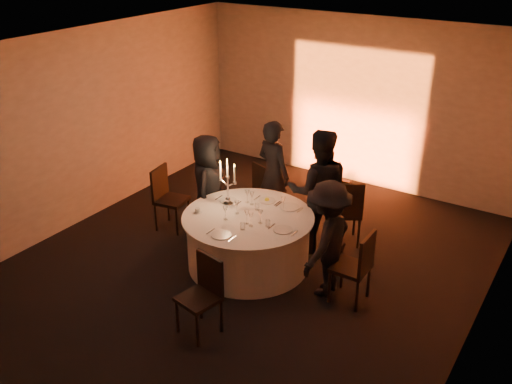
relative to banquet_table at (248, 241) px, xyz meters
The scene contains 35 objects.
floor 0.38m from the banquet_table, ahead, with size 7.00×7.00×0.00m, color black.
ceiling 2.62m from the banquet_table, ahead, with size 7.00×7.00×0.00m, color silver.
wall_back 3.67m from the banquet_table, 90.00° to the left, with size 7.00×7.00×0.00m, color #A09B95.
wall_front 3.67m from the banquet_table, 90.00° to the right, with size 7.00×7.00×0.00m, color #A09B95.
wall_left 3.20m from the banquet_table, behind, with size 7.00×7.00×0.00m, color #A09B95.
wall_right 3.20m from the banquet_table, ahead, with size 7.00×7.00×0.00m, color #A09B95.
uplighter_fixture 3.22m from the banquet_table, 90.00° to the left, with size 0.25×0.12×0.10m, color black.
banquet_table is the anchor object (origin of this frame).
chair_left 1.70m from the banquet_table, behind, with size 0.50×0.50×1.00m.
chair_back_left 1.54m from the banquet_table, 112.67° to the left, with size 0.52×0.52×0.91m.
chair_back_right 1.53m from the banquet_table, 54.07° to the left, with size 0.63×0.63×1.05m.
chair_right 1.62m from the banquet_table, ahead, with size 0.43×0.43×0.99m.
chair_front 1.50m from the banquet_table, 76.91° to the right, with size 0.50×0.50×0.96m.
guest_left 1.15m from the banquet_table, 157.19° to the left, with size 0.79×0.51×1.61m, color black.
guest_back_left 1.38m from the banquet_table, 105.75° to the left, with size 0.62×0.41×1.71m, color black.
guest_back_right 1.22m from the banquet_table, 57.93° to the left, with size 0.89×0.70×1.84m, color black.
guest_right 1.25m from the banquet_table, ahead, with size 1.01×0.58×1.56m, color black.
plate_left 0.67m from the banquet_table, 154.45° to the left, with size 0.35×0.25×0.01m.
plate_back_left 0.67m from the banquet_table, 92.84° to the left, with size 0.36×0.24×0.08m.
plate_back_right 0.74m from the banquet_table, 56.60° to the left, with size 0.35×0.28×0.01m.
plate_right 0.72m from the banquet_table, ahead, with size 0.36×0.25×0.01m.
plate_front 0.74m from the banquet_table, 89.65° to the right, with size 0.36×0.26×0.01m.
coffee_cup 0.81m from the banquet_table, 155.85° to the right, with size 0.11×0.11×0.07m.
candelabra 0.77m from the banquet_table, 161.97° to the left, with size 0.30×0.14×0.70m.
wine_glass_a 0.57m from the banquet_table, 60.81° to the right, with size 0.07×0.07×0.19m.
wine_glass_b 0.74m from the banquet_table, 54.41° to the left, with size 0.07×0.07×0.19m.
wine_glass_c 0.55m from the banquet_table, behind, with size 0.07×0.07×0.19m.
wine_glass_d 0.61m from the banquet_table, 128.79° to the right, with size 0.07×0.07×0.19m.
wine_glass_e 0.63m from the banquet_table, 114.44° to the left, with size 0.07×0.07×0.19m.
wine_glass_f 0.60m from the banquet_table, 49.28° to the right, with size 0.07×0.07×0.19m.
wine_glass_g 0.67m from the banquet_table, 124.72° to the left, with size 0.07×0.07×0.19m.
wine_glass_h 0.59m from the banquet_table, 18.69° to the right, with size 0.07×0.07×0.19m.
tumbler_a 0.58m from the banquet_table, 15.54° to the right, with size 0.07×0.07×0.09m, color silver.
tumbler_b 0.49m from the banquet_table, 90.22° to the left, with size 0.07×0.07×0.09m, color silver.
tumbler_c 0.57m from the banquet_table, 67.41° to the right, with size 0.07×0.07×0.09m, color silver.
Camera 1 is at (3.77, -5.70, 4.35)m, focal length 40.00 mm.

